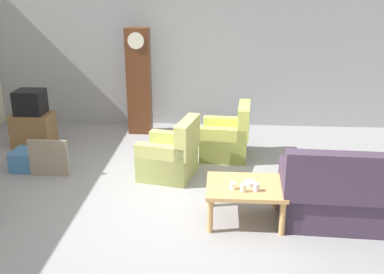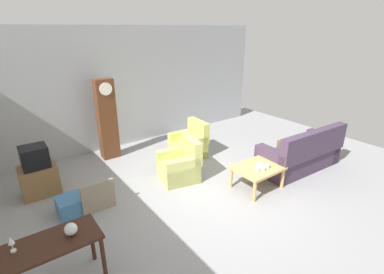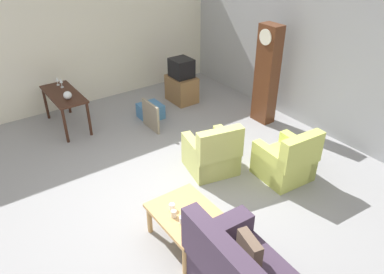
{
  "view_description": "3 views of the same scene",
  "coord_description": "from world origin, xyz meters",
  "px_view_note": "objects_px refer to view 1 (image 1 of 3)",
  "views": [
    {
      "loc": [
        0.44,
        -5.34,
        2.89
      ],
      "look_at": [
        0.05,
        0.49,
        0.8
      ],
      "focal_mm": 41.95,
      "sensor_mm": 36.0,
      "label": 1
    },
    {
      "loc": [
        -3.4,
        -3.73,
        3.14
      ],
      "look_at": [
        0.09,
        1.02,
        0.87
      ],
      "focal_mm": 26.65,
      "sensor_mm": 36.0,
      "label": 2
    },
    {
      "loc": [
        3.7,
        -2.34,
        3.71
      ],
      "look_at": [
        -0.06,
        0.34,
        0.97
      ],
      "focal_mm": 34.54,
      "sensor_mm": 36.0,
      "label": 3
    }
  ],
  "objects_px": {
    "grandfather_clock": "(139,81)",
    "bowl_white_stacked": "(249,183)",
    "tv_crt": "(30,102)",
    "framed_picture_leaning": "(49,158)",
    "coffee_table_wood": "(245,190)",
    "tv_stand_cabinet": "(34,130)",
    "cup_white_porcelain": "(233,186)",
    "couch_floral": "(368,199)",
    "storage_box_blue": "(28,159)",
    "armchair_olive_near": "(171,157)",
    "armchair_olive_far": "(227,139)",
    "cup_cream_tall": "(243,188)",
    "cup_blue_rimmed": "(256,187)"
  },
  "relations": [
    {
      "from": "tv_stand_cabinet",
      "to": "cup_white_porcelain",
      "type": "bearing_deg",
      "value": -35.72
    },
    {
      "from": "coffee_table_wood",
      "to": "cup_cream_tall",
      "type": "xyz_separation_m",
      "value": [
        -0.04,
        -0.18,
        0.12
      ]
    },
    {
      "from": "grandfather_clock",
      "to": "bowl_white_stacked",
      "type": "bearing_deg",
      "value": -59.44
    },
    {
      "from": "armchair_olive_far",
      "to": "bowl_white_stacked",
      "type": "bearing_deg",
      "value": -83.16
    },
    {
      "from": "framed_picture_leaning",
      "to": "storage_box_blue",
      "type": "height_order",
      "value": "framed_picture_leaning"
    },
    {
      "from": "grandfather_clock",
      "to": "cup_white_porcelain",
      "type": "distance_m",
      "value": 3.83
    },
    {
      "from": "framed_picture_leaning",
      "to": "storage_box_blue",
      "type": "xyz_separation_m",
      "value": [
        -0.43,
        0.24,
        -0.13
      ]
    },
    {
      "from": "tv_stand_cabinet",
      "to": "cup_cream_tall",
      "type": "height_order",
      "value": "tv_stand_cabinet"
    },
    {
      "from": "tv_stand_cabinet",
      "to": "bowl_white_stacked",
      "type": "xyz_separation_m",
      "value": [
        3.72,
        -2.41,
        0.2
      ]
    },
    {
      "from": "armchair_olive_near",
      "to": "tv_stand_cabinet",
      "type": "bearing_deg",
      "value": 156.14
    },
    {
      "from": "armchair_olive_far",
      "to": "tv_crt",
      "type": "height_order",
      "value": "tv_crt"
    },
    {
      "from": "armchair_olive_near",
      "to": "tv_crt",
      "type": "relative_size",
      "value": 1.95
    },
    {
      "from": "storage_box_blue",
      "to": "cup_cream_tall",
      "type": "distance_m",
      "value": 3.68
    },
    {
      "from": "couch_floral",
      "to": "armchair_olive_near",
      "type": "height_order",
      "value": "couch_floral"
    },
    {
      "from": "armchair_olive_far",
      "to": "cup_cream_tall",
      "type": "height_order",
      "value": "armchair_olive_far"
    },
    {
      "from": "armchair_olive_far",
      "to": "tv_crt",
      "type": "bearing_deg",
      "value": 175.03
    },
    {
      "from": "bowl_white_stacked",
      "to": "storage_box_blue",
      "type": "bearing_deg",
      "value": 157.83
    },
    {
      "from": "bowl_white_stacked",
      "to": "cup_white_porcelain",
      "type": "bearing_deg",
      "value": -151.45
    },
    {
      "from": "tv_crt",
      "to": "cup_white_porcelain",
      "type": "distance_m",
      "value": 4.33
    },
    {
      "from": "armchair_olive_near",
      "to": "tv_crt",
      "type": "distance_m",
      "value": 2.89
    },
    {
      "from": "grandfather_clock",
      "to": "cup_cream_tall",
      "type": "xyz_separation_m",
      "value": [
        1.85,
        -3.44,
        -0.49
      ]
    },
    {
      "from": "armchair_olive_far",
      "to": "framed_picture_leaning",
      "type": "height_order",
      "value": "armchair_olive_far"
    },
    {
      "from": "framed_picture_leaning",
      "to": "coffee_table_wood",
      "type": "bearing_deg",
      "value": -21.32
    },
    {
      "from": "armchair_olive_far",
      "to": "tv_crt",
      "type": "xyz_separation_m",
      "value": [
        -3.46,
        0.3,
        0.51
      ]
    },
    {
      "from": "couch_floral",
      "to": "coffee_table_wood",
      "type": "height_order",
      "value": "couch_floral"
    },
    {
      "from": "tv_stand_cabinet",
      "to": "coffee_table_wood",
      "type": "bearing_deg",
      "value": -33.17
    },
    {
      "from": "bowl_white_stacked",
      "to": "framed_picture_leaning",
      "type": "bearing_deg",
      "value": 158.82
    },
    {
      "from": "armchair_olive_near",
      "to": "storage_box_blue",
      "type": "distance_m",
      "value": 2.3
    },
    {
      "from": "cup_white_porcelain",
      "to": "armchair_olive_near",
      "type": "bearing_deg",
      "value": 123.44
    },
    {
      "from": "armchair_olive_near",
      "to": "bowl_white_stacked",
      "type": "relative_size",
      "value": 6.56
    },
    {
      "from": "storage_box_blue",
      "to": "grandfather_clock",
      "type": "bearing_deg",
      "value": 52.0
    },
    {
      "from": "couch_floral",
      "to": "tv_stand_cabinet",
      "type": "relative_size",
      "value": 3.15
    },
    {
      "from": "coffee_table_wood",
      "to": "cup_blue_rimmed",
      "type": "distance_m",
      "value": 0.22
    },
    {
      "from": "coffee_table_wood",
      "to": "bowl_white_stacked",
      "type": "xyz_separation_m",
      "value": [
        0.04,
        -0.01,
        0.1
      ]
    },
    {
      "from": "tv_stand_cabinet",
      "to": "tv_crt",
      "type": "distance_m",
      "value": 0.51
    },
    {
      "from": "cup_cream_tall",
      "to": "cup_white_porcelain",
      "type": "bearing_deg",
      "value": 156.74
    },
    {
      "from": "armchair_olive_far",
      "to": "grandfather_clock",
      "type": "height_order",
      "value": "grandfather_clock"
    },
    {
      "from": "tv_stand_cabinet",
      "to": "cup_white_porcelain",
      "type": "relative_size",
      "value": 7.9
    },
    {
      "from": "storage_box_blue",
      "to": "cup_white_porcelain",
      "type": "bearing_deg",
      "value": -25.15
    },
    {
      "from": "coffee_table_wood",
      "to": "framed_picture_leaning",
      "type": "height_order",
      "value": "framed_picture_leaning"
    },
    {
      "from": "cup_cream_tall",
      "to": "bowl_white_stacked",
      "type": "distance_m",
      "value": 0.19
    },
    {
      "from": "armchair_olive_far",
      "to": "bowl_white_stacked",
      "type": "xyz_separation_m",
      "value": [
        0.25,
        -2.11,
        0.2
      ]
    },
    {
      "from": "framed_picture_leaning",
      "to": "cup_cream_tall",
      "type": "distance_m",
      "value": 3.18
    },
    {
      "from": "cup_cream_tall",
      "to": "armchair_olive_near",
      "type": "bearing_deg",
      "value": 125.89
    },
    {
      "from": "grandfather_clock",
      "to": "armchair_olive_near",
      "type": "bearing_deg",
      "value": -67.91
    },
    {
      "from": "bowl_white_stacked",
      "to": "tv_crt",
      "type": "bearing_deg",
      "value": 147.04
    },
    {
      "from": "storage_box_blue",
      "to": "bowl_white_stacked",
      "type": "xyz_separation_m",
      "value": [
        3.4,
        -1.39,
        0.35
      ]
    },
    {
      "from": "armchair_olive_far",
      "to": "cup_white_porcelain",
      "type": "relative_size",
      "value": 10.69
    },
    {
      "from": "couch_floral",
      "to": "grandfather_clock",
      "type": "xyz_separation_m",
      "value": [
        -3.37,
        3.28,
        0.66
      ]
    },
    {
      "from": "tv_crt",
      "to": "cup_blue_rimmed",
      "type": "xyz_separation_m",
      "value": [
        3.79,
        -2.55,
        -0.29
      ]
    }
  ]
}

